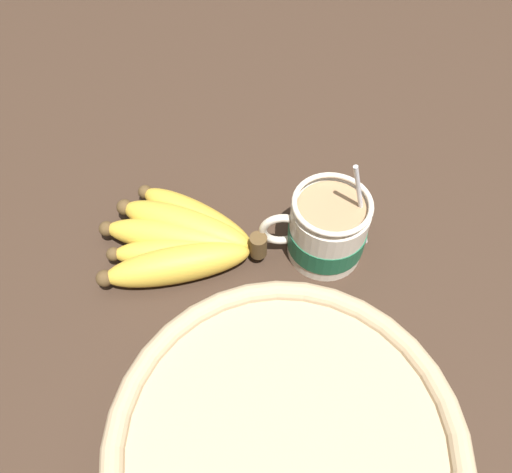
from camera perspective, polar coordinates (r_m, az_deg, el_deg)
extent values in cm
cube|color=#332319|center=(61.64, 3.77, -1.75)|extent=(139.76, 139.76, 3.17)
cylinder|color=beige|center=(57.07, 8.15, 0.67)|extent=(8.72, 8.72, 7.91)
cylinder|color=#195638|center=(57.77, 8.05, 0.16)|extent=(8.92, 8.92, 3.08)
torus|color=beige|center=(56.09, 2.95, 0.79)|extent=(5.13, 0.90, 5.13)
cylinder|color=#997551|center=(53.88, 8.65, 3.21)|extent=(7.52, 7.52, 0.40)
torus|color=beige|center=(53.27, 8.75, 3.75)|extent=(8.72, 8.72, 0.60)
cylinder|color=silver|center=(54.57, 11.92, 3.23)|extent=(3.76, 0.50, 12.99)
ellipsoid|color=silver|center=(59.31, 9.33, -0.68)|extent=(3.00, 2.00, 0.80)
cylinder|color=#4C381E|center=(56.55, 0.26, -1.04)|extent=(2.00, 2.00, 3.00)
ellipsoid|color=gold|center=(60.48, -6.88, 2.10)|extent=(15.20, 12.02, 3.98)
sphere|color=#4C381E|center=(64.16, -12.55, 4.98)|extent=(1.79, 1.79, 1.79)
ellipsoid|color=gold|center=(59.59, -8.04, 1.16)|extent=(16.81, 10.43, 4.44)
sphere|color=#4C381E|center=(62.84, -14.77, 3.25)|extent=(2.00, 2.00, 2.00)
ellipsoid|color=gold|center=(58.91, -9.00, -0.24)|extent=(17.68, 7.47, 4.08)
sphere|color=#4C381E|center=(61.62, -16.70, 0.85)|extent=(1.84, 1.84, 1.84)
ellipsoid|color=gold|center=(57.94, -8.49, -1.83)|extent=(15.66, 3.84, 3.70)
sphere|color=#4C381E|center=(59.48, -15.98, -1.95)|extent=(1.67, 1.67, 1.67)
ellipsoid|color=gold|center=(56.78, -8.85, -3.17)|extent=(16.91, 7.21, 4.26)
sphere|color=#4C381E|center=(57.64, -16.92, -4.59)|extent=(1.92, 1.92, 1.92)
cylinder|color=tan|center=(43.05, 2.96, -24.64)|extent=(23.43, 23.43, 14.71)
torus|color=tan|center=(35.86, 3.49, -22.44)|extent=(24.60, 24.60, 1.64)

